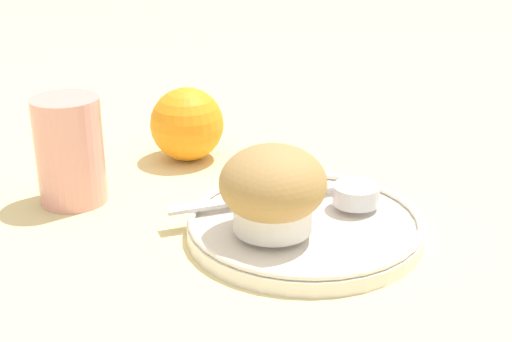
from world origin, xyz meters
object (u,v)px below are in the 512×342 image
(muffin, at_px, (273,189))
(juice_glass, at_px, (70,151))
(butter_knife, at_px, (256,198))
(orange_fruit, at_px, (187,124))

(muffin, xyz_separation_m, juice_glass, (-0.07, 0.22, -0.00))
(butter_knife, relative_size, juice_glass, 1.51)
(juice_glass, bearing_deg, butter_knife, -57.73)
(butter_knife, height_order, orange_fruit, orange_fruit)
(muffin, xyz_separation_m, butter_knife, (0.03, 0.05, -0.04))
(muffin, bearing_deg, orange_fruit, 67.87)
(butter_knife, bearing_deg, muffin, -96.49)
(muffin, height_order, butter_knife, muffin)
(orange_fruit, bearing_deg, muffin, -112.13)
(orange_fruit, height_order, juice_glass, juice_glass)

